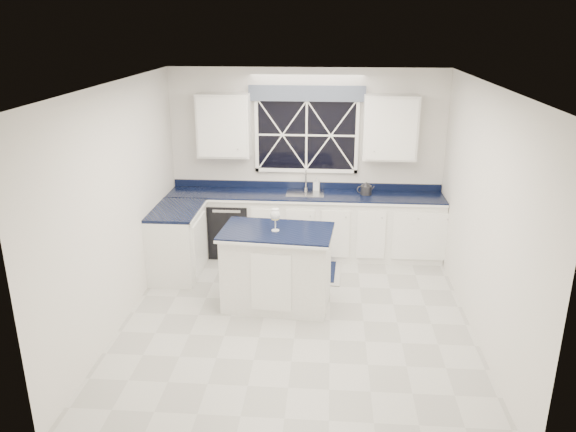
# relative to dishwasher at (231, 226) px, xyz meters

# --- Properties ---
(ground) EXTENTS (4.50, 4.50, 0.00)m
(ground) POSITION_rel_dishwasher_xyz_m (1.10, -1.95, -0.41)
(ground) COLOR beige
(ground) RESTS_ON ground
(back_wall) EXTENTS (4.00, 0.10, 2.70)m
(back_wall) POSITION_rel_dishwasher_xyz_m (1.10, 0.30, 0.94)
(back_wall) COLOR white
(back_wall) RESTS_ON ground
(base_cabinets) EXTENTS (3.99, 1.60, 0.90)m
(base_cabinets) POSITION_rel_dishwasher_xyz_m (0.77, -0.17, 0.04)
(base_cabinets) COLOR white
(base_cabinets) RESTS_ON ground
(countertop) EXTENTS (3.98, 0.64, 0.04)m
(countertop) POSITION_rel_dishwasher_xyz_m (1.10, 0.00, 0.51)
(countertop) COLOR black
(countertop) RESTS_ON base_cabinets
(dishwasher) EXTENTS (0.60, 0.58, 0.82)m
(dishwasher) POSITION_rel_dishwasher_xyz_m (0.00, 0.00, 0.00)
(dishwasher) COLOR black
(dishwasher) RESTS_ON ground
(window) EXTENTS (1.65, 0.09, 1.26)m
(window) POSITION_rel_dishwasher_xyz_m (1.10, 0.25, 1.42)
(window) COLOR black
(window) RESTS_ON ground
(upper_cabinets) EXTENTS (3.10, 0.34, 0.90)m
(upper_cabinets) POSITION_rel_dishwasher_xyz_m (1.10, 0.13, 1.49)
(upper_cabinets) COLOR white
(upper_cabinets) RESTS_ON ground
(faucet) EXTENTS (0.05, 0.20, 0.30)m
(faucet) POSITION_rel_dishwasher_xyz_m (1.10, 0.19, 0.69)
(faucet) COLOR #AFAFB1
(faucet) RESTS_ON countertop
(island) EXTENTS (1.37, 0.90, 0.98)m
(island) POSITION_rel_dishwasher_xyz_m (0.84, -1.60, 0.08)
(island) COLOR white
(island) RESTS_ON ground
(rug) EXTENTS (1.50, 0.95, 0.02)m
(rug) POSITION_rel_dishwasher_xyz_m (0.91, -0.60, -0.40)
(rug) COLOR #B1B1AC
(rug) RESTS_ON ground
(kettle) EXTENTS (0.26, 0.19, 0.19)m
(kettle) POSITION_rel_dishwasher_xyz_m (1.98, 0.05, 0.62)
(kettle) COLOR #323234
(kettle) RESTS_ON countertop
(wine_glass) EXTENTS (0.11, 0.11, 0.27)m
(wine_glass) POSITION_rel_dishwasher_xyz_m (0.82, -1.62, 0.75)
(wine_glass) COLOR white
(wine_glass) RESTS_ON island
(soap_bottle) EXTENTS (0.10, 0.10, 0.20)m
(soap_bottle) POSITION_rel_dishwasher_xyz_m (1.26, 0.22, 0.63)
(soap_bottle) COLOR silver
(soap_bottle) RESTS_ON countertop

